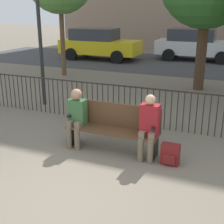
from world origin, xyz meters
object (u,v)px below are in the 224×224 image
(park_bench, at_px, (114,126))
(parked_car_0, at_px, (196,44))
(lamp_post, at_px, (38,11))
(seated_person_0, at_px, (76,115))
(backpack, at_px, (170,154))
(seated_person_1, at_px, (149,124))
(parked_car_1, at_px, (99,43))

(park_bench, xyz_separation_m, parked_car_0, (-0.12, 11.75, 0.35))
(park_bench, distance_m, lamp_post, 4.18)
(seated_person_0, bearing_deg, backpack, -2.15)
(backpack, distance_m, parked_car_0, 12.04)
(backpack, height_order, parked_car_0, parked_car_0)
(seated_person_1, height_order, backpack, seated_person_1)
(park_bench, xyz_separation_m, parked_car_1, (-4.96, 10.11, 0.35))
(park_bench, distance_m, seated_person_1, 0.77)
(seated_person_0, distance_m, lamp_post, 3.66)
(backpack, relative_size, lamp_post, 0.10)
(backpack, bearing_deg, parked_car_0, 96.17)
(lamp_post, distance_m, parked_car_1, 8.48)
(park_bench, relative_size, seated_person_1, 1.48)
(lamp_post, bearing_deg, parked_car_0, 73.54)
(seated_person_0, relative_size, parked_car_1, 0.28)
(seated_person_1, relative_size, parked_car_1, 0.29)
(park_bench, xyz_separation_m, seated_person_0, (-0.74, -0.13, 0.17))
(lamp_post, bearing_deg, park_bench, -34.34)
(parked_car_1, bearing_deg, lamp_post, -76.31)
(park_bench, xyz_separation_m, backpack, (1.17, -0.20, -0.31))
(backpack, height_order, lamp_post, lamp_post)
(lamp_post, height_order, parked_car_0, lamp_post)
(seated_person_0, relative_size, seated_person_1, 0.97)
(park_bench, distance_m, backpack, 1.23)
(seated_person_1, bearing_deg, park_bench, 170.17)
(parked_car_0, bearing_deg, parked_car_1, -161.18)
(park_bench, distance_m, seated_person_0, 0.77)
(backpack, relative_size, parked_car_0, 0.09)
(seated_person_1, xyz_separation_m, lamp_post, (-3.73, 2.17, 1.90))
(seated_person_1, height_order, parked_car_0, parked_car_0)
(seated_person_1, xyz_separation_m, parked_car_1, (-5.70, 10.24, 0.17))
(parked_car_0, bearing_deg, lamp_post, -106.46)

